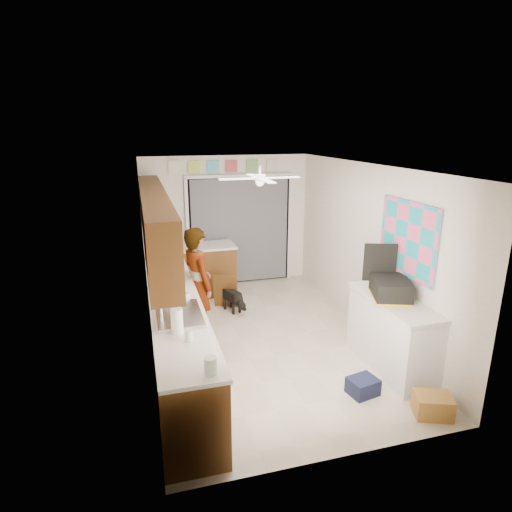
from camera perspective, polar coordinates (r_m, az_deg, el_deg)
floor at (r=6.45m, az=0.97°, el=-10.84°), size 5.00×5.00×0.00m
ceiling at (r=5.74m, az=1.09°, el=11.90°), size 5.00×5.00×0.00m
wall_back at (r=8.33m, az=-3.89°, el=4.64°), size 3.20×0.00×3.20m
wall_front at (r=3.81m, az=11.98°, el=-10.61°), size 3.20×0.00×3.20m
wall_left at (r=5.75m, az=-14.46°, el=-1.36°), size 0.00×5.00×5.00m
wall_right at (r=6.60m, az=14.48°, el=0.94°), size 0.00×5.00×5.00m
left_base_cabinets at (r=6.04m, az=-11.04°, el=-8.38°), size 0.60×4.80×0.90m
left_countertop at (r=5.86m, az=-11.19°, el=-4.20°), size 0.62×4.80×0.04m
upper_cabinets at (r=5.81m, az=-13.32°, el=4.52°), size 0.32×4.00×0.80m
sink_basin at (r=4.93m, az=-10.23°, el=-7.83°), size 0.50×0.76×0.06m
faucet at (r=4.88m, az=-12.52°, el=-7.00°), size 0.03×0.03×0.22m
peninsula_base at (r=7.98m, az=-6.56°, el=-1.93°), size 1.00×0.60×0.90m
peninsula_top at (r=7.84m, az=-6.67°, el=1.33°), size 1.04×0.64×0.04m
back_opening_recess at (r=8.40m, az=-2.15°, el=3.37°), size 2.00×0.06×2.10m
curtain_panel at (r=8.36m, az=-2.08°, el=3.31°), size 1.90×0.03×2.05m
door_trim_left at (r=8.20m, az=-9.06°, el=2.84°), size 0.06×0.04×2.10m
door_trim_right at (r=8.66m, az=4.49°, el=3.73°), size 0.06×0.04×2.10m
door_trim_head at (r=8.19m, az=-2.18°, el=10.63°), size 2.10×0.04×0.06m
header_frame_0 at (r=8.05m, az=-8.27°, el=11.65°), size 0.22×0.02×0.22m
header_frame_1 at (r=8.10m, az=-5.76°, el=11.77°), size 0.22×0.02×0.22m
header_frame_2 at (r=8.17m, az=-3.29°, el=11.86°), size 0.22×0.02×0.22m
header_frame_3 at (r=8.26m, az=-0.52°, el=11.94°), size 0.22×0.02×0.22m
header_frame_4 at (r=8.38m, az=2.18°, el=12.00°), size 0.22×0.02×0.22m
route66_sign at (r=8.01m, az=-10.80°, el=11.51°), size 0.22×0.02×0.26m
right_counter_base at (r=5.80m, az=17.63°, el=-10.01°), size 0.50×1.40×0.90m
right_counter_top at (r=5.61m, az=17.96°, el=-5.71°), size 0.54×1.44×0.04m
abstract_painting at (r=5.67m, az=19.55°, el=2.17°), size 0.03×1.15×0.95m
ceiling_fan at (r=5.95m, az=0.53°, el=10.32°), size 1.14×1.14×0.24m
microwave at (r=6.99m, az=-12.23°, el=0.41°), size 0.33×0.47×0.26m
soap_bottle at (r=5.56m, az=-11.98°, el=-3.44°), size 0.15×0.15×0.32m
cup at (r=5.36m, az=-9.39°, el=-5.35°), size 0.14×0.14×0.09m
jar_a at (r=3.81m, az=-6.09°, el=-14.34°), size 0.13×0.13×0.16m
jar_b at (r=4.36m, az=-8.97°, el=-10.47°), size 0.09×0.09×0.12m
paper_towel_roll at (r=4.52m, az=-10.49°, el=-8.50°), size 0.15×0.15×0.27m
suitcase at (r=5.60m, az=17.52°, el=-4.12°), size 0.60×0.68×0.25m
suitcase_rim at (r=5.64m, az=17.42°, el=-5.17°), size 0.61×0.69×0.02m
suitcase_lid at (r=5.75m, az=16.19°, el=-0.83°), size 0.41×0.17×0.50m
cardboard_box at (r=5.22m, az=22.51°, el=-17.93°), size 0.46×0.40×0.24m
navy_crate at (r=5.34m, az=14.06°, el=-16.49°), size 0.37×0.33×0.20m
cabinet_door_panel at (r=7.35m, az=-4.09°, el=-4.69°), size 0.44×0.31×0.61m
man at (r=6.18m, az=-7.76°, el=-3.76°), size 0.57×0.70×1.67m
dog at (r=7.26m, az=-3.19°, el=-5.82°), size 0.39×0.57×0.41m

